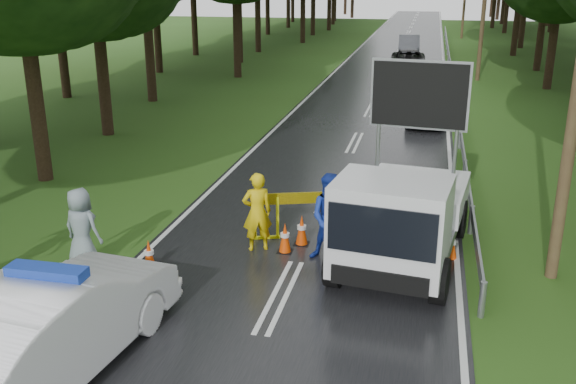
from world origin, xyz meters
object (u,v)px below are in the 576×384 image
(work_truck, at_px, (402,215))
(queue_car_fourth, at_px, (409,45))
(barrier, at_px, (311,203))
(queue_car_second, at_px, (431,82))
(civilian, at_px, (332,218))
(queue_car_first, at_px, (429,108))
(officer, at_px, (257,212))
(queue_car_third, at_px, (409,61))
(police_sedan, at_px, (54,325))

(work_truck, bearing_deg, queue_car_fourth, 99.70)
(barrier, bearing_deg, queue_car_second, 63.99)
(civilian, bearing_deg, queue_car_first, 81.13)
(officer, bearing_deg, barrier, -163.61)
(work_truck, relative_size, officer, 2.98)
(queue_car_second, bearing_deg, work_truck, -89.86)
(work_truck, relative_size, queue_car_first, 1.39)
(work_truck, distance_m, civilian, 1.47)
(queue_car_first, relative_size, queue_car_second, 0.85)
(officer, distance_m, queue_car_third, 28.89)
(work_truck, relative_size, barrier, 2.07)
(queue_car_first, relative_size, queue_car_third, 0.82)
(barrier, relative_size, queue_car_third, 0.55)
(queue_car_second, height_order, queue_car_third, queue_car_second)
(civilian, height_order, queue_car_fourth, civilian)
(police_sedan, relative_size, queue_car_third, 1.08)
(police_sedan, xyz_separation_m, queue_car_first, (5.36, 18.97, -0.15))
(officer, relative_size, queue_car_third, 0.38)
(work_truck, height_order, queue_car_first, work_truck)
(queue_car_second, relative_size, queue_car_third, 0.97)
(civilian, relative_size, queue_car_fourth, 0.44)
(work_truck, bearing_deg, barrier, 162.34)
(queue_car_third, relative_size, queue_car_fourth, 1.06)
(queue_car_first, bearing_deg, queue_car_fourth, 99.27)
(barrier, height_order, queue_car_fourth, queue_car_fourth)
(work_truck, bearing_deg, queue_car_first, 95.95)
(police_sedan, bearing_deg, queue_car_second, -94.99)
(police_sedan, distance_m, queue_car_first, 19.71)
(queue_car_third, distance_m, queue_car_fourth, 8.85)
(barrier, height_order, queue_car_second, queue_car_second)
(work_truck, xyz_separation_m, queue_car_fourth, (-1.34, 37.69, -0.38))
(barrier, distance_m, queue_car_third, 27.88)
(queue_car_second, bearing_deg, police_sedan, -100.48)
(barrier, relative_size, queue_car_second, 0.57)
(queue_car_first, bearing_deg, work_truck, -86.67)
(police_sedan, xyz_separation_m, civilian, (3.49, 4.96, 0.15))
(police_sedan, bearing_deg, officer, -102.65)
(queue_car_first, bearing_deg, civilian, -92.57)
(officer, xyz_separation_m, queue_car_first, (3.54, 13.85, -0.24))
(barrier, distance_m, queue_car_fourth, 36.70)
(queue_car_first, height_order, queue_car_second, queue_car_second)
(queue_car_fourth, bearing_deg, queue_car_second, -86.54)
(queue_car_first, xyz_separation_m, queue_car_third, (-1.41, 14.95, -0.01))
(police_sedan, distance_m, officer, 5.43)
(queue_car_third, bearing_deg, barrier, -96.45)
(queue_car_second, bearing_deg, queue_car_fourth, 97.41)
(work_truck, relative_size, civilian, 2.78)
(police_sedan, height_order, work_truck, work_truck)
(work_truck, height_order, barrier, work_truck)
(police_sedan, height_order, officer, officer)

